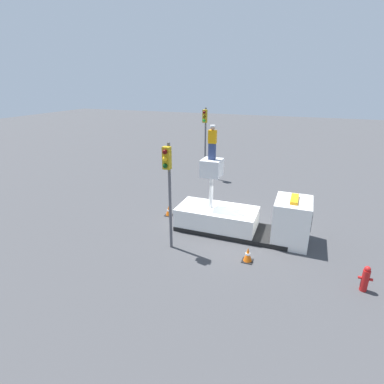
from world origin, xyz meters
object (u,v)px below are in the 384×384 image
Objects in this scene: traffic_light_across at (205,129)px; traffic_cone_rear at (169,211)px; worker at (212,143)px; bucket_truck at (244,219)px; traffic_cone_curbside at (248,255)px; traffic_light_pole at (168,177)px; fire_hydrant at (365,279)px.

traffic_cone_rear is at bearing -86.86° from traffic_light_across.
worker is at bearing -69.06° from traffic_light_across.
worker is at bearing -12.55° from traffic_cone_rear.
traffic_cone_curbside is at bearing -73.39° from bucket_truck.
fire_hydrant is at bearing -1.03° from traffic_light_pole.
traffic_light_across is 5.24× the size of fire_hydrant.
traffic_light_pole is at bearing 178.97° from fire_hydrant.
traffic_cone_curbside is (5.92, -11.24, -3.74)m from traffic_light_across.
bucket_truck is at bearing -7.74° from traffic_cone_rear.
traffic_light_across reaches higher than fire_hydrant.
traffic_light_pole is 5.13m from traffic_cone_rear.
bucket_truck is at bearing 42.95° from traffic_light_pole.
traffic_light_across reaches higher than traffic_cone_rear.
traffic_light_pole reaches higher than fire_hydrant.
worker is 1.58× the size of fire_hydrant.
traffic_cone_rear is 6.35m from traffic_cone_curbside.
traffic_light_pole reaches higher than traffic_cone_curbside.
traffic_cone_curbside is (0.77, -2.57, -0.53)m from bucket_truck.
traffic_light_across is (-2.14, 11.48, 0.37)m from traffic_light_pole.
traffic_cone_rear is 0.91× the size of traffic_cone_curbside.
bucket_truck is 10.58m from traffic_light_across.
fire_hydrant is (8.43, -0.15, -3.16)m from traffic_light_pole.
traffic_cone_rear is at bearing 116.21° from traffic_light_pole.
bucket_truck is 1.20× the size of traffic_light_across.
worker reaches higher than fire_hydrant.
traffic_cone_rear is (-1.70, 3.45, -3.40)m from traffic_light_pole.
traffic_cone_curbside is at bearing -30.36° from traffic_cone_rear.
traffic_light_across is at bearing 110.94° from worker.
traffic_light_pole is 5.07m from traffic_cone_curbside.
worker reaches higher than bucket_truck.
traffic_light_pole is at bearing -176.40° from traffic_cone_curbside.
traffic_light_pole is 11.68m from traffic_light_across.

